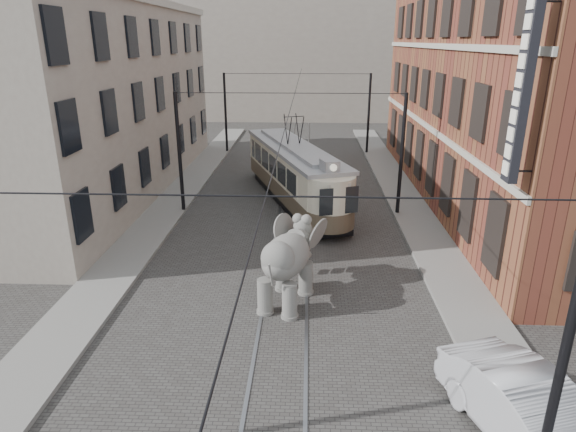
{
  "coord_description": "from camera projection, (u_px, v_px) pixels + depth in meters",
  "views": [
    {
      "loc": [
        0.7,
        -17.4,
        8.28
      ],
      "look_at": [
        -0.02,
        -0.21,
        2.1
      ],
      "focal_mm": 30.62,
      "sensor_mm": 36.0,
      "label": 1
    }
  ],
  "objects": [
    {
      "name": "tram",
      "position": [
        294.0,
        160.0,
        25.97
      ],
      "size": [
        6.07,
        11.77,
        4.61
      ],
      "primitive_type": null,
      "rotation": [
        0.0,
        0.0,
        0.33
      ],
      "color": "beige",
      "rests_on": "ground"
    },
    {
      "name": "ground",
      "position": [
        289.0,
        265.0,
        19.18
      ],
      "size": [
        120.0,
        120.0,
        0.0
      ],
      "primitive_type": "plane",
      "color": "#3E3C39"
    },
    {
      "name": "distant_block",
      "position": [
        303.0,
        52.0,
        54.43
      ],
      "size": [
        28.0,
        10.0,
        14.0
      ],
      "primitive_type": "cube",
      "color": "gray",
      "rests_on": "ground"
    },
    {
      "name": "elephant",
      "position": [
        286.0,
        267.0,
        15.99
      ],
      "size": [
        3.51,
        4.78,
        2.62
      ],
      "primitive_type": null,
      "rotation": [
        0.0,
        0.0,
        -0.3
      ],
      "color": "#5C5A55",
      "rests_on": "ground"
    },
    {
      "name": "stucco_building",
      "position": [
        99.0,
        102.0,
        27.33
      ],
      "size": [
        7.0,
        24.0,
        10.0
      ],
      "primitive_type": "cube",
      "color": "gray",
      "rests_on": "ground"
    },
    {
      "name": "sidewalk_right",
      "position": [
        444.0,
        266.0,
        18.92
      ],
      "size": [
        2.0,
        60.0,
        0.15
      ],
      "primitive_type": "cube",
      "color": "slate",
      "rests_on": "ground"
    },
    {
      "name": "parked_car",
      "position": [
        533.0,
        417.0,
        10.34
      ],
      "size": [
        3.16,
        5.11,
        1.59
      ],
      "primitive_type": "imported",
      "rotation": [
        0.0,
        0.0,
        0.33
      ],
      "color": "#ACACB1",
      "rests_on": "ground"
    },
    {
      "name": "brick_building",
      "position": [
        510.0,
        87.0,
        25.19
      ],
      "size": [
        8.0,
        26.0,
        12.0
      ],
      "primitive_type": "cube",
      "color": "brown",
      "rests_on": "ground"
    },
    {
      "name": "tram_rails",
      "position": [
        289.0,
        264.0,
        19.18
      ],
      "size": [
        1.54,
        80.0,
        0.02
      ],
      "primitive_type": null,
      "color": "slate",
      "rests_on": "ground"
    },
    {
      "name": "sidewalk_left",
      "position": [
        125.0,
        260.0,
        19.41
      ],
      "size": [
        2.0,
        60.0,
        0.15
      ],
      "primitive_type": "cube",
      "color": "slate",
      "rests_on": "ground"
    },
    {
      "name": "catenary",
      "position": [
        289.0,
        160.0,
        22.88
      ],
      "size": [
        11.0,
        30.2,
        6.0
      ],
      "primitive_type": null,
      "color": "black",
      "rests_on": "ground"
    }
  ]
}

